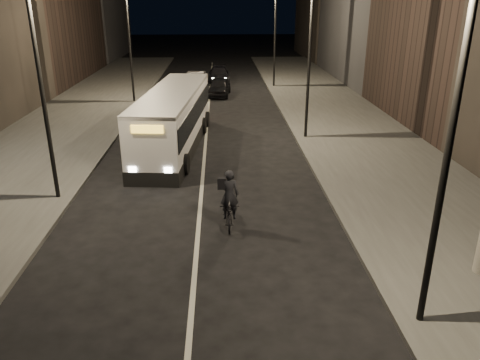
{
  "coord_description": "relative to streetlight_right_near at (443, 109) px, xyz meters",
  "views": [
    {
      "loc": [
        0.8,
        -13.17,
        7.5
      ],
      "look_at": [
        1.48,
        2.05,
        1.5
      ],
      "focal_mm": 35.0,
      "sensor_mm": 36.0,
      "label": 1
    }
  ],
  "objects": [
    {
      "name": "sidewalk_right",
      "position": [
        3.17,
        18.0,
        -5.28
      ],
      "size": [
        7.0,
        70.0,
        0.16
      ],
      "primitive_type": "cube",
      "color": "#3A3A38",
      "rests_on": "ground"
    },
    {
      "name": "sidewalk_left",
      "position": [
        -13.83,
        18.0,
        -5.28
      ],
      "size": [
        7.0,
        70.0,
        0.16
      ],
      "primitive_type": "cube",
      "color": "#3A3A38",
      "rests_on": "ground"
    },
    {
      "name": "car_far",
      "position": [
        -4.53,
        35.19,
        -4.69
      ],
      "size": [
        2.0,
        4.67,
        1.34
      ],
      "primitive_type": "imported",
      "rotation": [
        0.0,
        0.0,
        0.03
      ],
      "color": "black",
      "rests_on": "ground"
    },
    {
      "name": "ground",
      "position": [
        -5.33,
        4.0,
        -5.36
      ],
      "size": [
        180.0,
        180.0,
        0.0
      ],
      "primitive_type": "plane",
      "color": "black",
      "rests_on": "ground"
    },
    {
      "name": "streetlight_left_near",
      "position": [
        -10.66,
        8.0,
        0.0
      ],
      "size": [
        1.2,
        0.44,
        8.12
      ],
      "color": "black",
      "rests_on": "sidewalk_left"
    },
    {
      "name": "streetlight_right_mid",
      "position": [
        0.0,
        16.0,
        0.0
      ],
      "size": [
        1.2,
        0.44,
        8.12
      ],
      "color": "black",
      "rests_on": "sidewalk_right"
    },
    {
      "name": "cyclist_on_bicycle",
      "position": [
        -4.25,
        5.5,
        -4.65
      ],
      "size": [
        0.66,
        1.86,
        2.14
      ],
      "rotation": [
        0.0,
        0.0,
        0.01
      ],
      "color": "black",
      "rests_on": "ground"
    },
    {
      "name": "car_mid",
      "position": [
        -6.49,
        32.78,
        -4.67
      ],
      "size": [
        1.93,
        4.34,
        1.38
      ],
      "primitive_type": "imported",
      "rotation": [
        0.0,
        0.0,
        3.03
      ],
      "color": "#313133",
      "rests_on": "ground"
    },
    {
      "name": "car_near",
      "position": [
        -4.53,
        28.61,
        -4.67
      ],
      "size": [
        2.06,
        4.23,
        1.39
      ],
      "primitive_type": "imported",
      "rotation": [
        0.0,
        0.0,
        -0.11
      ],
      "color": "black",
      "rests_on": "ground"
    },
    {
      "name": "city_bus",
      "position": [
        -6.93,
        14.76,
        -3.71
      ],
      "size": [
        3.43,
        11.39,
        3.03
      ],
      "rotation": [
        0.0,
        0.0,
        -0.09
      ],
      "color": "silver",
      "rests_on": "ground"
    },
    {
      "name": "streetlight_left_far",
      "position": [
        -10.66,
        26.0,
        0.0
      ],
      "size": [
        1.2,
        0.44,
        8.12
      ],
      "color": "black",
      "rests_on": "sidewalk_left"
    },
    {
      "name": "streetlight_right_far",
      "position": [
        0.0,
        32.0,
        0.0
      ],
      "size": [
        1.2,
        0.44,
        8.12
      ],
      "color": "black",
      "rests_on": "sidewalk_right"
    },
    {
      "name": "streetlight_right_near",
      "position": [
        0.0,
        0.0,
        0.0
      ],
      "size": [
        1.2,
        0.44,
        8.12
      ],
      "color": "black",
      "rests_on": "sidewalk_right"
    }
  ]
}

